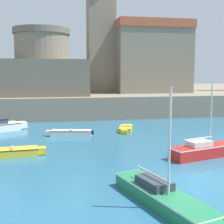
{
  "coord_description": "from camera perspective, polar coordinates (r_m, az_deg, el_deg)",
  "views": [
    {
      "loc": [
        -6.83,
        -14.9,
        5.82
      ],
      "look_at": [
        -1.18,
        14.29,
        2.0
      ],
      "focal_mm": 50.0,
      "sensor_mm": 36.0,
      "label": 1
    }
  ],
  "objects": [
    {
      "name": "ground_plane",
      "position": [
        17.39,
        13.19,
        -12.42
      ],
      "size": [
        200.0,
        200.0,
        0.0
      ],
      "primitive_type": "plane",
      "color": "#28607F"
    },
    {
      "name": "quay_seawall",
      "position": [
        57.31,
        -4.08,
        2.87
      ],
      "size": [
        120.0,
        40.0,
        2.79
      ],
      "primitive_type": "cube",
      "color": "gray",
      "rests_on": "ground"
    },
    {
      "name": "dinghy_white_0",
      "position": [
        28.83,
        -7.67,
        -3.79
      ],
      "size": [
        4.36,
        1.78,
        0.62
      ],
      "color": "white",
      "rests_on": "ground"
    },
    {
      "name": "dinghy_yellow_1",
      "position": [
        22.93,
        -17.53,
        -6.96
      ],
      "size": [
        4.16,
        1.51,
        0.62
      ],
      "color": "yellow",
      "rests_on": "ground"
    },
    {
      "name": "sailboat_green_4",
      "position": [
        14.31,
        9.3,
        -14.98
      ],
      "size": [
        3.05,
        6.76,
        5.23
      ],
      "color": "#237A4C",
      "rests_on": "ground"
    },
    {
      "name": "dinghy_yellow_7",
      "position": [
        31.15,
        2.49,
        -3.02
      ],
      "size": [
        2.05,
        3.57,
        0.49
      ],
      "color": "yellow",
      "rests_on": "ground"
    },
    {
      "name": "sailboat_red_9",
      "position": [
        22.64,
        16.86,
        -6.6
      ],
      "size": [
        6.04,
        2.73,
        5.15
      ],
      "color": "red",
      "rests_on": "ground"
    },
    {
      "name": "church",
      "position": [
        50.9,
        4.75,
        10.52
      ],
      "size": [
        15.53,
        14.37,
        17.62
      ],
      "color": "gray",
      "rests_on": "quay_seawall"
    },
    {
      "name": "fortress",
      "position": [
        44.13,
        -12.57,
        7.4
      ],
      "size": [
        11.7,
        11.7,
        8.85
      ],
      "color": "#685E4F",
      "rests_on": "quay_seawall"
    }
  ]
}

